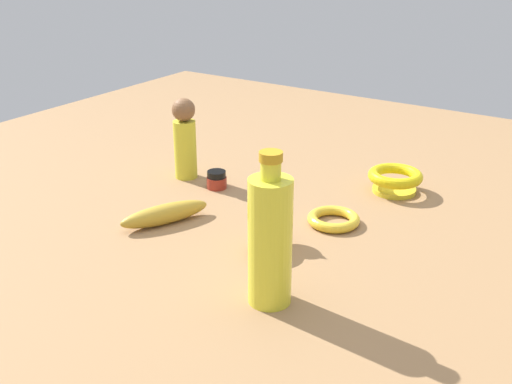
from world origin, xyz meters
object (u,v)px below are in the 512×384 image
at_px(bowl, 395,179).
at_px(cat_figurine, 268,229).
at_px(nail_polish_jar, 217,180).
at_px(banana, 165,214).
at_px(bangle, 334,219).
at_px(person_figure_adult, 185,138).
at_px(bottle_tall, 270,239).

bearing_deg(bowl, cat_figurine, 166.14).
relative_size(bowl, nail_polish_jar, 2.64).
height_order(banana, bangle, banana).
relative_size(person_figure_adult, banana, 1.02).
distance_m(bottle_tall, banana, 0.36).
xyz_separation_m(cat_figurine, person_figure_adult, (0.19, 0.35, 0.06)).
relative_size(bottle_tall, bangle, 2.39).
xyz_separation_m(bottle_tall, bangle, (0.31, 0.04, -0.10)).
height_order(person_figure_adult, bottle_tall, bottle_tall).
bearing_deg(bangle, person_figure_adult, 84.62).
bearing_deg(cat_figurine, person_figure_adult, 60.94).
distance_m(person_figure_adult, banana, 0.26).
height_order(bottle_tall, bangle, bottle_tall).
distance_m(cat_figurine, bangle, 0.17).
xyz_separation_m(bottle_tall, banana, (0.12, 0.32, -0.09)).
bearing_deg(bottle_tall, person_figure_adult, 52.41).
bearing_deg(banana, nail_polish_jar, 31.51).
bearing_deg(cat_figurine, nail_polish_jar, 54.32).
relative_size(cat_figurine, nail_polish_jar, 2.73).
bearing_deg(person_figure_adult, banana, -150.57).
bearing_deg(bowl, bottle_tall, -179.65).
distance_m(nail_polish_jar, bangle, 0.31).
distance_m(person_figure_adult, bottle_tall, 0.56).
xyz_separation_m(cat_figurine, banana, (-0.02, 0.23, -0.02)).
bearing_deg(nail_polish_jar, bowl, -60.22).
relative_size(nail_polish_jar, bangle, 0.44).
height_order(bowl, bangle, bowl).
bearing_deg(cat_figurine, bangle, -19.10).
distance_m(bowl, banana, 0.51).
height_order(nail_polish_jar, bottle_tall, bottle_tall).
distance_m(bottle_tall, bangle, 0.32).
height_order(nail_polish_jar, bangle, nail_polish_jar).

